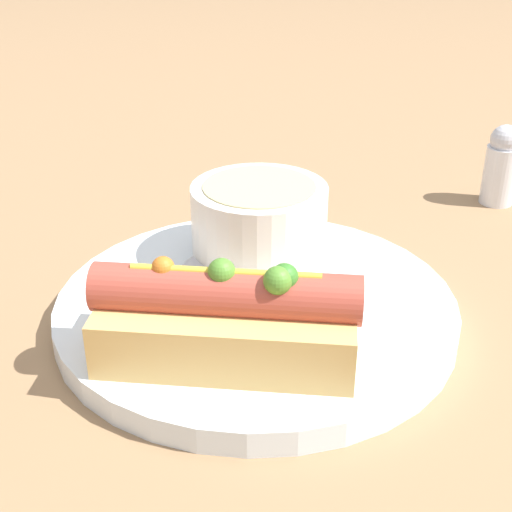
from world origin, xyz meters
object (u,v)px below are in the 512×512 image
hot_dog (227,319)px  spoon (194,277)px  salt_shaker (501,165)px  soup_bowl (259,219)px

hot_dog → spoon: hot_dog is taller
hot_dog → salt_shaker: bearing=54.1°
salt_shaker → hot_dog: bearing=-107.6°
soup_bowl → salt_shaker: same height
spoon → salt_shaker: salt_shaker is taller
hot_dog → salt_shaker: (0.11, 0.35, -0.01)m
hot_dog → spoon: bearing=113.2°
hot_dog → spoon: 0.09m
hot_dog → salt_shaker: 0.36m
spoon → salt_shaker: bearing=-38.2°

